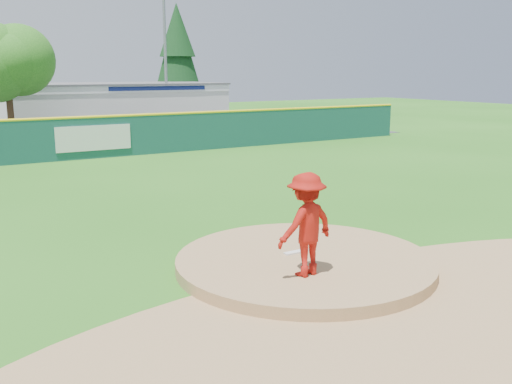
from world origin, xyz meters
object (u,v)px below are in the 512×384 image
pitcher (306,224)px  conifer_tree (178,54)px  pool_building_grp (113,106)px  deciduous_tree (6,63)px  van (151,126)px  light_pole_right (165,51)px

pitcher → conifer_tree: size_ratio=0.21×
pitcher → pool_building_grp: pool_building_grp is taller
deciduous_tree → conifer_tree: conifer_tree is taller
deciduous_tree → conifer_tree: (15.00, 11.00, 0.99)m
van → light_pole_right: (3.00, 4.48, 4.78)m
pitcher → pool_building_grp: size_ratio=0.13×
pool_building_grp → conifer_tree: bearing=29.8°
van → deciduous_tree: deciduous_tree is taller
deciduous_tree → light_pole_right: light_pole_right is taller
pitcher → deciduous_tree: 26.13m
pool_building_grp → light_pole_right: bearing=-44.9°
van → deciduous_tree: (-8.00, 0.48, 3.79)m
pool_building_grp → light_pole_right: size_ratio=1.52×
van → pool_building_grp: size_ratio=0.35×
deciduous_tree → van: bearing=-3.4°
pitcher → conifer_tree: (13.64, 36.89, 4.28)m
pitcher → pool_building_grp: 33.55m
van → deciduous_tree: bearing=96.5°
deciduous_tree → pitcher: bearing=-87.0°
pitcher → light_pole_right: (9.64, 29.89, 4.29)m
deciduous_tree → conifer_tree: bearing=36.3°
pitcher → deciduous_tree: bearing=-95.0°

